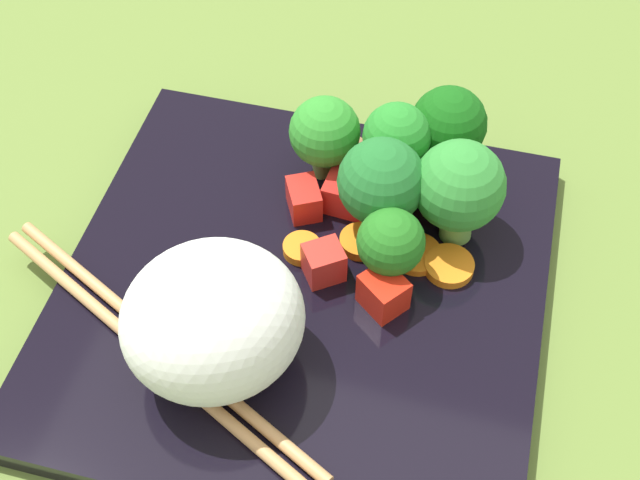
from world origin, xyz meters
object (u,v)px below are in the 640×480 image
(rice_mound, at_px, (213,321))
(chopstick_pair, at_px, (155,347))
(square_plate, at_px, (302,293))
(carrot_slice_2, at_px, (360,242))
(broccoli_floret_5, at_px, (397,138))

(rice_mound, bearing_deg, chopstick_pair, 95.70)
(square_plate, relative_size, carrot_slice_2, 11.01)
(carrot_slice_2, distance_m, chopstick_pair, 0.13)
(broccoli_floret_5, xyz_separation_m, chopstick_pair, (-0.15, 0.10, -0.04))
(chopstick_pair, bearing_deg, square_plate, 70.21)
(rice_mound, height_order, chopstick_pair, rice_mound)
(square_plate, xyz_separation_m, rice_mound, (-0.06, 0.03, 0.05))
(broccoli_floret_5, distance_m, carrot_slice_2, 0.06)
(chopstick_pair, bearing_deg, carrot_slice_2, 73.93)
(square_plate, xyz_separation_m, carrot_slice_2, (0.04, -0.03, 0.01))
(broccoli_floret_5, bearing_deg, rice_mound, 157.84)
(broccoli_floret_5, relative_size, carrot_slice_2, 2.58)
(broccoli_floret_5, height_order, carrot_slice_2, broccoli_floret_5)
(rice_mound, bearing_deg, broccoli_floret_5, -22.16)
(chopstick_pair, bearing_deg, broccoli_floret_5, 83.18)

